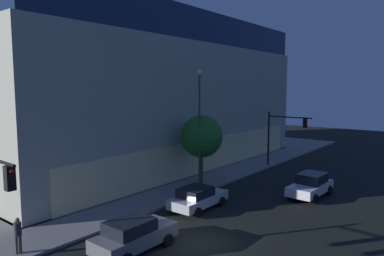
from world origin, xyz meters
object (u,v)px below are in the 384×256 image
Objects in this scene: car_white at (311,185)px; sidewalk_tree at (202,136)px; traffic_light_far_corner at (283,130)px; car_silver at (198,198)px; pedestrian_waiting at (18,232)px; car_grey at (134,235)px; modern_building at (127,93)px; street_lamp_sidewalk at (199,116)px.

sidewalk_tree is at bearing 107.99° from car_white.
car_silver is (-15.08, -0.87, -3.08)m from traffic_light_far_corner.
pedestrian_waiting is 0.40× the size of car_silver.
car_grey reaches higher than car_silver.
car_grey is 7.03m from car_silver.
pedestrian_waiting is (-19.40, -14.07, -6.30)m from modern_building.
pedestrian_waiting is 5.49m from car_grey.
car_silver is 8.90m from car_white.
traffic_light_far_corner is 11.83m from street_lamp_sidewalk.
pedestrian_waiting is 11.06m from car_silver.
pedestrian_waiting is 0.39× the size of car_white.
modern_building is 24.69m from car_grey.
pedestrian_waiting is (-14.30, 0.01, -4.67)m from street_lamp_sidewalk.
modern_building is at bearing 112.15° from traffic_light_far_corner.
traffic_light_far_corner is at bearing 5.69° from car_grey.
traffic_light_far_corner is 15.42m from car_silver.
modern_building is 22.59m from car_white.
street_lamp_sidewalk is 5.27× the size of pedestrian_waiting.
car_grey is at bearing -169.15° from car_silver.
sidewalk_tree is 6.68m from car_silver.
car_white is (-1.24, -21.56, -6.64)m from modern_building.
sidewalk_tree is 9.20m from car_white.
car_silver is (6.91, 1.32, -0.07)m from car_grey.
modern_building is 24.78m from pedestrian_waiting.
pedestrian_waiting is (-15.51, -0.69, -2.91)m from sidewalk_tree.
sidewalk_tree reaches higher than pedestrian_waiting.
pedestrian_waiting reaches higher than car_white.
modern_building is 14.34m from sidewalk_tree.
modern_building is at bearing 62.52° from car_silver.
street_lamp_sidewalk is 2.10× the size of car_grey.
traffic_light_far_corner is 26.02m from pedestrian_waiting.
car_silver is (10.75, -2.58, -0.43)m from pedestrian_waiting.
sidewalk_tree is 1.28× the size of car_silver.
traffic_light_far_corner is at bearing -67.85° from modern_building.
modern_building is 19.94m from car_silver.
modern_building is 8.10× the size of car_grey.
car_grey is at bearing 165.94° from car_white.
street_lamp_sidewalk is at bearing 171.60° from traffic_light_far_corner.
car_grey is at bearing -45.48° from pedestrian_waiting.
car_white is (2.66, -8.18, -3.24)m from sidewalk_tree.
modern_building is at bearing 70.07° from street_lamp_sidewalk.
sidewalk_tree is 12.96m from car_grey.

